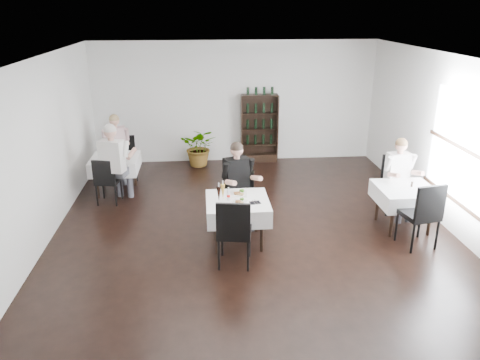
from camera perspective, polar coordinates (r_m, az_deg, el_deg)
name	(u,v)px	position (r m, az deg, el deg)	size (l,w,h in m)	color
room_shell	(256,157)	(7.48, 1.98, 2.79)	(9.00, 9.00, 9.00)	black
window_right	(464,152)	(8.60, 25.69, 3.11)	(0.06, 2.30, 1.85)	white
wine_shelf	(259,129)	(11.85, 2.38, 6.21)	(0.90, 0.28, 1.75)	black
main_table	(238,208)	(7.76, -0.31, -3.45)	(1.03, 1.03, 0.77)	black
left_table	(115,164)	(10.24, -14.97, 1.88)	(0.98, 0.98, 0.77)	black
right_table	(405,195)	(8.77, 19.46, -1.79)	(0.98, 0.98, 0.77)	black
potted_tree	(200,147)	(11.64, -4.92, 4.06)	(0.88, 0.76, 0.97)	#26591E
main_chair_far	(240,194)	(8.45, -0.03, -1.71)	(0.60, 0.60, 1.01)	black
main_chair_near	(234,229)	(7.04, -0.74, -6.01)	(0.58, 0.58, 1.11)	black
left_chair_far	(126,155)	(11.04, -13.72, 2.99)	(0.52, 0.53, 0.98)	black
left_chair_near	(106,178)	(9.66, -15.97, 0.20)	(0.50, 0.50, 0.96)	black
right_chair_far	(395,180)	(9.50, 18.42, 0.03)	(0.53, 0.53, 1.08)	black
right_chair_near	(423,211)	(8.12, 21.43, -3.58)	(0.62, 0.62, 1.15)	black
diner_main	(239,179)	(8.25, -0.16, 0.17)	(0.69, 0.73, 1.56)	#42424A
diner_left_far	(116,143)	(10.81, -14.83, 4.35)	(0.62, 0.64, 1.53)	#42424A
diner_left_near	(115,157)	(9.55, -15.03, 2.67)	(0.70, 0.75, 1.66)	#42424A
diner_right_far	(400,172)	(9.13, 18.92, 0.90)	(0.61, 0.63, 1.52)	#42424A
plate_far	(239,193)	(7.92, -0.08, -1.64)	(0.29, 0.29, 0.08)	white
plate_near	(240,202)	(7.60, -0.02, -2.64)	(0.27, 0.27, 0.07)	white
pilsner_dark	(219,194)	(7.60, -2.60, -1.71)	(0.08, 0.08, 0.33)	black
pilsner_lager	(223,192)	(7.68, -2.10, -1.45)	(0.08, 0.08, 0.33)	gold
coke_bottle	(229,195)	(7.67, -1.41, -1.83)	(0.06, 0.06, 0.22)	silver
napkin_cutlery	(255,202)	(7.59, 1.86, -2.76)	(0.19, 0.18, 0.02)	black
pepper_mill	(412,184)	(8.79, 20.22, -0.49)	(0.04, 0.04, 0.09)	black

